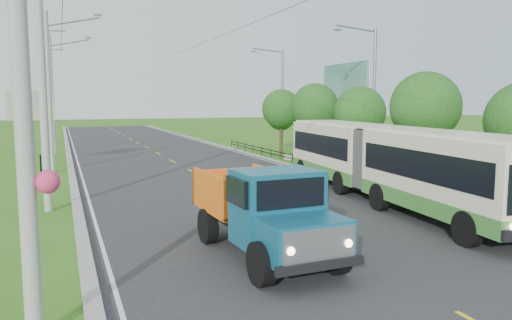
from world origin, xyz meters
TOP-DOWN VIEW (x-y plane):
  - ground at (0.00, 0.00)m, footprint 240.00×240.00m
  - road at (0.00, 20.00)m, footprint 14.00×120.00m
  - curb_left at (-7.20, 20.00)m, footprint 0.40×120.00m
  - curb_right at (7.15, 20.00)m, footprint 0.30×120.00m
  - edge_line_left at (-6.65, 20.00)m, footprint 0.12×120.00m
  - edge_line_right at (6.65, 20.00)m, footprint 0.12×120.00m
  - centre_dash at (0.00, 0.00)m, footprint 0.12×2.20m
  - railing_right at (8.00, 14.00)m, footprint 0.04×40.00m
  - pole_nearest at (-8.24, -3.00)m, footprint 3.51×0.44m
  - pole_near at (-8.26, 9.00)m, footprint 3.51×0.32m
  - pole_mid at (-8.26, 21.00)m, footprint 3.51×0.32m
  - pole_far at (-8.26, 33.00)m, footprint 3.51×0.32m
  - tree_third at (9.86, 8.14)m, footprint 3.60×3.62m
  - tree_fourth at (9.86, 14.14)m, footprint 3.24×3.31m
  - tree_fifth at (9.86, 20.14)m, footprint 3.48×3.52m
  - tree_back at (9.86, 26.14)m, footprint 3.30×3.36m
  - streetlight_mid at (10.64, 14.00)m, footprint 3.02×0.20m
  - streetlight_far at (10.64, 28.00)m, footprint 3.02×0.20m
  - planter_near at (8.60, 6.00)m, footprint 0.64×0.64m
  - planter_mid at (8.60, 14.00)m, footprint 0.64×0.64m
  - planter_far at (8.60, 22.00)m, footprint 0.64×0.64m
  - billboard_left at (-9.50, 24.00)m, footprint 3.00×0.20m
  - billboard_right at (12.30, 20.00)m, footprint 0.24×6.00m
  - bus at (5.75, 5.52)m, footprint 4.41×17.14m
  - dump_truck at (-2.34, 0.23)m, footprint 2.71×6.37m

SIDE VIEW (x-z plane):
  - ground at x=0.00m, z-range 0.00..0.00m
  - road at x=0.00m, z-range 0.00..0.02m
  - edge_line_left at x=-6.65m, z-range 0.02..0.02m
  - edge_line_right at x=6.65m, z-range 0.02..0.02m
  - centre_dash at x=0.00m, z-range 0.02..0.02m
  - curb_right at x=7.15m, z-range 0.00..0.10m
  - curb_left at x=-7.20m, z-range 0.00..0.15m
  - planter_near at x=8.60m, z-range -0.05..0.62m
  - planter_mid at x=8.60m, z-range -0.05..0.62m
  - planter_far at x=8.60m, z-range -0.05..0.62m
  - railing_right at x=8.00m, z-range 0.00..0.60m
  - dump_truck at x=-2.34m, z-range 0.17..2.80m
  - bus at x=5.75m, z-range 0.33..3.61m
  - tree_fourth at x=9.86m, z-range 0.89..6.29m
  - tree_back at x=9.86m, z-range 0.90..6.40m
  - tree_fifth at x=9.86m, z-range 0.95..6.75m
  - billboard_left at x=-9.50m, z-range 1.27..6.47m
  - tree_third at x=9.86m, z-range 0.99..6.99m
  - streetlight_mid at x=10.64m, z-range 0.37..9.44m
  - streetlight_far at x=10.64m, z-range 0.37..9.44m
  - pole_nearest at x=-8.24m, z-range -0.06..9.94m
  - pole_near at x=-8.26m, z-range 0.09..10.09m
  - pole_mid at x=-8.26m, z-range 0.09..10.09m
  - pole_far at x=-8.26m, z-range 0.09..10.09m
  - billboard_right at x=12.30m, z-range 1.69..8.99m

